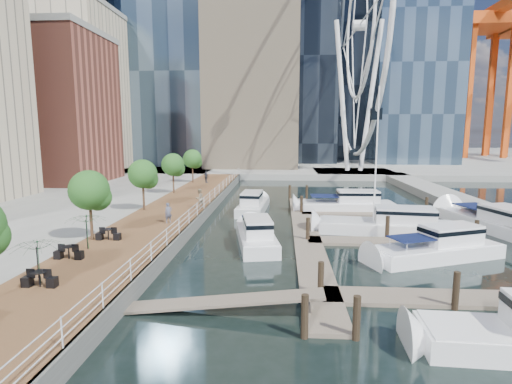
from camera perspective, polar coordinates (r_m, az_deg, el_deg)
The scene contains 17 objects.
ground at distance 22.32m, azimuth 0.80°, elevation -12.54°, with size 520.00×520.00×0.00m, color black.
boardwalk at distance 37.93m, azimuth -11.72°, elevation -3.03°, with size 6.00×60.00×1.00m, color brown.
seawall at distance 37.24m, azimuth -7.26°, elevation -3.13°, with size 0.25×60.00×1.00m, color #595954.
land_far at distance 123.02m, azimuth 3.26°, elevation 5.12°, with size 200.00×114.00×1.00m, color gray.
breakwater at distance 45.60m, azimuth 28.25°, elevation -1.94°, with size 4.00×60.00×1.00m, color gray.
pier at distance 74.31m, azimuth 13.77°, elevation 2.57°, with size 14.00×12.00×1.00m, color gray.
railing at distance 37.07m, azimuth -7.45°, elevation -1.58°, with size 0.10×60.00×1.05m, color white, non-canonical shape.
floating_docks at distance 32.42m, azimuth 16.01°, elevation -5.20°, with size 16.00×34.00×2.60m.
ferris_wheel at distance 76.04m, azimuth 14.51°, elevation 21.98°, with size 5.80×45.60×47.80m.
street_trees at distance 37.13m, azimuth -15.89°, elevation 2.49°, with size 2.60×42.60×4.60m.
cafe_tables at distance 22.99m, azimuth -26.72°, elevation -9.23°, with size 2.50×13.70×0.74m.
yacht_foreground at distance 28.25m, azimuth 24.31°, elevation -8.73°, with size 2.54×9.50×2.15m, color white, non-canonical shape.
pedestrian_near at distance 31.84m, azimuth -12.40°, elevation -2.92°, with size 0.57×0.38×1.58m, color #4E5268.
pedestrian_mid at distance 37.42m, azimuth -8.08°, elevation -0.91°, with size 0.88×0.68×1.80m, color gray.
pedestrian_far at distance 55.91m, azimuth -7.13°, elevation 2.18°, with size 0.97×0.40×1.65m, color #2E313A.
moored_yachts at distance 33.96m, azimuth 17.73°, elevation -5.50°, with size 25.44×31.52×11.50m.
cafe_seating at distance 21.90m, azimuth -28.96°, elevation -8.29°, with size 3.58×12.23×2.24m.
Camera 1 is at (1.05, -20.78, 8.07)m, focal length 28.00 mm.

